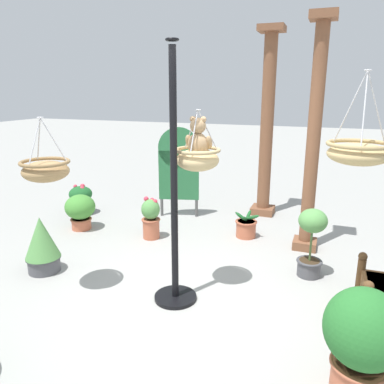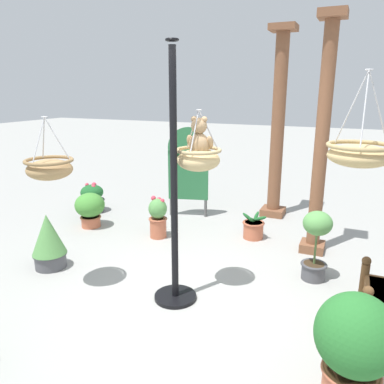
{
  "view_description": "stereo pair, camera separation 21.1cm",
  "coord_description": "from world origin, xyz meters",
  "px_view_note": "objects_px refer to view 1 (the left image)",
  "views": [
    {
      "loc": [
        1.25,
        -3.21,
        2.12
      ],
      "look_at": [
        -0.0,
        0.11,
        1.16
      ],
      "focal_mm": 35.36,
      "sensor_mm": 36.0,
      "label": 1
    },
    {
      "loc": [
        1.44,
        -3.13,
        2.12
      ],
      "look_at": [
        -0.0,
        0.11,
        1.16
      ],
      "focal_mm": 35.36,
      "sensor_mm": 36.0,
      "label": 2
    }
  ],
  "objects_px": {
    "greenhouse_pillar_left": "(267,128)",
    "potted_plant_conical_shrub": "(80,210)",
    "greenhouse_pillar_right": "(313,143)",
    "display_sign_board": "(179,165)",
    "hanging_basket_right_low": "(358,152)",
    "potted_plant_small_succulent": "(363,340)",
    "hanging_basket_left_high": "(46,170)",
    "potted_plant_trailing_ivy": "(81,200)",
    "potted_plant_broad_leaf": "(42,245)",
    "display_pole_central": "(175,226)",
    "teddy_bear": "(198,140)",
    "potted_plant_flowering_red": "(311,239)",
    "potted_plant_fern_front": "(151,218)",
    "hanging_basket_with_teddy": "(198,158)",
    "potted_plant_tall_leafy": "(246,227)"
  },
  "relations": [
    {
      "from": "potted_plant_broad_leaf",
      "to": "display_sign_board",
      "type": "bearing_deg",
      "value": 73.51
    },
    {
      "from": "potted_plant_tall_leafy",
      "to": "potted_plant_broad_leaf",
      "type": "xyz_separation_m",
      "value": [
        -2.03,
        -1.94,
        0.19
      ]
    },
    {
      "from": "greenhouse_pillar_right",
      "to": "display_sign_board",
      "type": "height_order",
      "value": "greenhouse_pillar_right"
    },
    {
      "from": "hanging_basket_left_high",
      "to": "greenhouse_pillar_left",
      "type": "xyz_separation_m",
      "value": [
        1.56,
        3.5,
        0.14
      ]
    },
    {
      "from": "display_pole_central",
      "to": "potted_plant_broad_leaf",
      "type": "height_order",
      "value": "display_pole_central"
    },
    {
      "from": "greenhouse_pillar_right",
      "to": "display_sign_board",
      "type": "xyz_separation_m",
      "value": [
        -2.15,
        0.66,
        -0.56
      ]
    },
    {
      "from": "potted_plant_conical_shrub",
      "to": "potted_plant_small_succulent",
      "type": "bearing_deg",
      "value": -28.94
    },
    {
      "from": "display_pole_central",
      "to": "potted_plant_small_succulent",
      "type": "relative_size",
      "value": 2.99
    },
    {
      "from": "hanging_basket_with_teddy",
      "to": "potted_plant_broad_leaf",
      "type": "height_order",
      "value": "hanging_basket_with_teddy"
    },
    {
      "from": "hanging_basket_with_teddy",
      "to": "potted_plant_small_succulent",
      "type": "height_order",
      "value": "hanging_basket_with_teddy"
    },
    {
      "from": "hanging_basket_right_low",
      "to": "potted_plant_fern_front",
      "type": "relative_size",
      "value": 1.22
    },
    {
      "from": "potted_plant_trailing_ivy",
      "to": "potted_plant_broad_leaf",
      "type": "bearing_deg",
      "value": -65.03
    },
    {
      "from": "greenhouse_pillar_right",
      "to": "potted_plant_trailing_ivy",
      "type": "distance_m",
      "value": 4.01
    },
    {
      "from": "hanging_basket_with_teddy",
      "to": "display_sign_board",
      "type": "bearing_deg",
      "value": 116.93
    },
    {
      "from": "potted_plant_broad_leaf",
      "to": "hanging_basket_with_teddy",
      "type": "bearing_deg",
      "value": 6.86
    },
    {
      "from": "hanging_basket_with_teddy",
      "to": "hanging_basket_left_high",
      "type": "xyz_separation_m",
      "value": [
        -1.38,
        -0.6,
        -0.1
      ]
    },
    {
      "from": "hanging_basket_with_teddy",
      "to": "potted_plant_tall_leafy",
      "type": "height_order",
      "value": "hanging_basket_with_teddy"
    },
    {
      "from": "display_pole_central",
      "to": "potted_plant_conical_shrub",
      "type": "distance_m",
      "value": 2.64
    },
    {
      "from": "display_pole_central",
      "to": "potted_plant_flowering_red",
      "type": "bearing_deg",
      "value": 39.02
    },
    {
      "from": "hanging_basket_left_high",
      "to": "greenhouse_pillar_left",
      "type": "bearing_deg",
      "value": 66.01
    },
    {
      "from": "potted_plant_broad_leaf",
      "to": "potted_plant_tall_leafy",
      "type": "bearing_deg",
      "value": 43.7
    },
    {
      "from": "greenhouse_pillar_right",
      "to": "greenhouse_pillar_left",
      "type": "bearing_deg",
      "value": 122.13
    },
    {
      "from": "hanging_basket_with_teddy",
      "to": "display_sign_board",
      "type": "height_order",
      "value": "hanging_basket_with_teddy"
    },
    {
      "from": "display_pole_central",
      "to": "hanging_basket_right_low",
      "type": "relative_size",
      "value": 3.32
    },
    {
      "from": "teddy_bear",
      "to": "potted_plant_tall_leafy",
      "type": "distance_m",
      "value": 2.26
    },
    {
      "from": "potted_plant_flowering_red",
      "to": "potted_plant_conical_shrub",
      "type": "xyz_separation_m",
      "value": [
        -3.46,
        0.35,
        -0.16
      ]
    },
    {
      "from": "display_pole_central",
      "to": "hanging_basket_right_low",
      "type": "height_order",
      "value": "display_pole_central"
    },
    {
      "from": "hanging_basket_right_low",
      "to": "potted_plant_small_succulent",
      "type": "distance_m",
      "value": 1.49
    },
    {
      "from": "display_pole_central",
      "to": "greenhouse_pillar_left",
      "type": "relative_size",
      "value": 0.83
    },
    {
      "from": "hanging_basket_left_high",
      "to": "teddy_bear",
      "type": "bearing_deg",
      "value": 24.14
    },
    {
      "from": "potted_plant_fern_front",
      "to": "potted_plant_broad_leaf",
      "type": "bearing_deg",
      "value": -117.57
    },
    {
      "from": "teddy_bear",
      "to": "potted_plant_broad_leaf",
      "type": "relative_size",
      "value": 0.59
    },
    {
      "from": "potted_plant_flowering_red",
      "to": "potted_plant_tall_leafy",
      "type": "xyz_separation_m",
      "value": [
        -0.96,
        0.94,
        -0.31
      ]
    },
    {
      "from": "potted_plant_fern_front",
      "to": "potted_plant_flowering_red",
      "type": "bearing_deg",
      "value": -10.1
    },
    {
      "from": "potted_plant_flowering_red",
      "to": "potted_plant_broad_leaf",
      "type": "height_order",
      "value": "potted_plant_flowering_red"
    },
    {
      "from": "greenhouse_pillar_left",
      "to": "potted_plant_conical_shrub",
      "type": "xyz_separation_m",
      "value": [
        -2.53,
        -1.78,
        -1.19
      ]
    },
    {
      "from": "hanging_basket_with_teddy",
      "to": "greenhouse_pillar_right",
      "type": "height_order",
      "value": "greenhouse_pillar_right"
    },
    {
      "from": "greenhouse_pillar_right",
      "to": "potted_plant_trailing_ivy",
      "type": "xyz_separation_m",
      "value": [
        -3.82,
        0.18,
        -1.21
      ]
    },
    {
      "from": "potted_plant_fern_front",
      "to": "potted_plant_conical_shrub",
      "type": "bearing_deg",
      "value": -177.65
    },
    {
      "from": "hanging_basket_with_teddy",
      "to": "potted_plant_flowering_red",
      "type": "height_order",
      "value": "hanging_basket_with_teddy"
    },
    {
      "from": "display_pole_central",
      "to": "display_sign_board",
      "type": "height_order",
      "value": "display_pole_central"
    },
    {
      "from": "greenhouse_pillar_left",
      "to": "potted_plant_conical_shrub",
      "type": "bearing_deg",
      "value": -144.88
    },
    {
      "from": "hanging_basket_left_high",
      "to": "potted_plant_trailing_ivy",
      "type": "relative_size",
      "value": 1.21
    },
    {
      "from": "display_pole_central",
      "to": "potted_plant_tall_leafy",
      "type": "relative_size",
      "value": 6.6
    },
    {
      "from": "greenhouse_pillar_right",
      "to": "potted_plant_conical_shrub",
      "type": "distance_m",
      "value": 3.57
    },
    {
      "from": "teddy_bear",
      "to": "potted_plant_small_succulent",
      "type": "height_order",
      "value": "teddy_bear"
    },
    {
      "from": "display_sign_board",
      "to": "hanging_basket_right_low",
      "type": "bearing_deg",
      "value": -41.77
    },
    {
      "from": "hanging_basket_right_low",
      "to": "greenhouse_pillar_right",
      "type": "bearing_deg",
      "value": 105.08
    },
    {
      "from": "potted_plant_small_succulent",
      "to": "potted_plant_conical_shrub",
      "type": "distance_m",
      "value": 4.46
    },
    {
      "from": "display_pole_central",
      "to": "teddy_bear",
      "type": "height_order",
      "value": "display_pole_central"
    }
  ]
}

